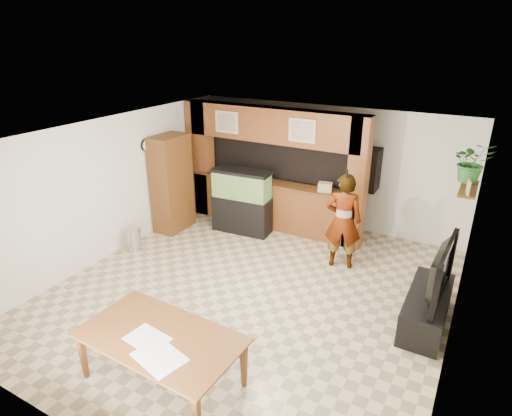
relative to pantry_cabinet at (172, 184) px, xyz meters
The scene contains 21 objects.
floor 3.20m from the pantry_cabinet, 26.94° to the right, with size 6.50×6.50×0.00m, color #C7B38A.
ceiling 3.41m from the pantry_cabinet, 26.94° to the right, with size 6.50×6.50×0.00m, color white.
wall_back 3.30m from the pantry_cabinet, 34.82° to the left, with size 6.00×6.00×0.00m, color silver.
wall_left 1.43m from the pantry_cabinet, 102.33° to the right, with size 6.50×6.50×0.00m, color silver.
wall_right 5.87m from the pantry_cabinet, 13.53° to the right, with size 6.50×6.50×0.00m, color silver.
partition 2.18m from the pantry_cabinet, 35.83° to the left, with size 4.20×0.99×2.60m.
wall_clock 0.99m from the pantry_cabinet, 125.52° to the right, with size 0.05×0.25×0.25m.
wall_shelf 5.62m from the pantry_cabinet, ahead, with size 0.25×0.90×0.04m, color brown.
pantry_cabinet is the anchor object (origin of this frame).
trash_can 1.45m from the pantry_cabinet, 90.45° to the right, with size 0.27×0.27×0.49m, color #B2B2B7.
aquarium 1.53m from the pantry_cabinet, 22.84° to the left, with size 1.23×0.46×1.37m.
tv_stand 5.47m from the pantry_cabinet, ahead, with size 0.55×1.51×0.50m, color black.
television 5.42m from the pantry_cabinet, ahead, with size 1.39×0.18×0.80m, color black.
photo_frame 5.61m from the pantry_cabinet, ahead, with size 0.03×0.16×0.22m, color tan.
potted_plant 5.68m from the pantry_cabinet, ahead, with size 0.60×0.52×0.67m, color #2B6B2B.
person 3.70m from the pantry_cabinet, ahead, with size 0.65×0.42×1.77m, color #A77E5B.
microphone 3.83m from the pantry_cabinet, ahead, with size 0.04×0.04×0.17m, color black.
dining_table 4.60m from the pantry_cabinet, 52.89° to the right, with size 1.95×1.09×0.69m, color brown.
newspaper_a 4.90m from the pantry_cabinet, 52.37° to the right, with size 0.57×0.41×0.01m, color silver.
newspaper_b 4.57m from the pantry_cabinet, 54.35° to the right, with size 0.49×0.36×0.01m, color silver.
counter_box 3.20m from the pantry_cabinet, 19.70° to the left, with size 0.27×0.18×0.18m, color tan.
Camera 1 is at (3.01, -5.21, 3.98)m, focal length 30.00 mm.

